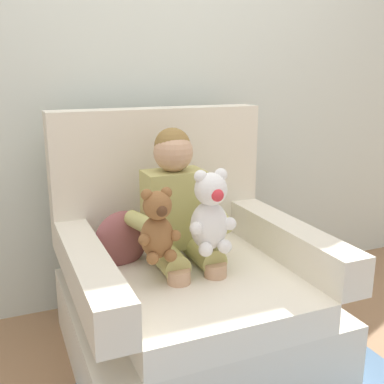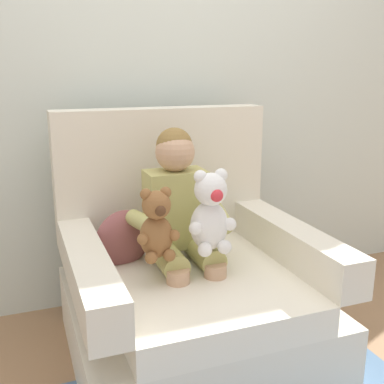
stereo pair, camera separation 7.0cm
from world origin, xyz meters
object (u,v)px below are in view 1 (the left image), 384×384
(armchair, at_px, (187,284))
(plush_white, at_px, (210,213))
(seated_child, at_px, (179,216))
(throw_pillow, at_px, (122,240))
(plush_brown, at_px, (158,227))

(armchair, bearing_deg, plush_white, -74.67)
(seated_child, xyz_separation_m, throw_pillow, (-0.23, 0.10, -0.11))
(throw_pillow, bearing_deg, armchair, -26.61)
(armchair, relative_size, plush_white, 3.13)
(plush_brown, bearing_deg, plush_white, 20.62)
(plush_brown, relative_size, throw_pillow, 1.09)
(armchair, height_order, plush_brown, armchair)
(seated_child, bearing_deg, throw_pillow, 151.58)
(armchair, bearing_deg, throw_pillow, 153.39)
(armchair, distance_m, plush_white, 0.40)
(plush_brown, bearing_deg, throw_pillow, 124.61)
(plush_brown, bearing_deg, armchair, 60.11)
(throw_pillow, bearing_deg, plush_brown, -75.51)
(seated_child, distance_m, plush_white, 0.19)
(seated_child, xyz_separation_m, plush_brown, (-0.16, -0.18, 0.03))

